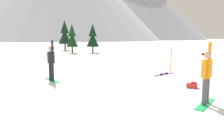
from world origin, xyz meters
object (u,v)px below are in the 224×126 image
snowboarder_midground (51,62)px  loose_snowboard_near_left (164,74)px  backpack_red (192,85)px  pine_tree_young (72,37)px  pine_tree_tall (93,37)px  trail_marker_pole (171,59)px  snowboarder_foreground (207,76)px  pine_tree_short (65,34)px

snowboarder_midground → loose_snowboard_near_left: snowboarder_midground is taller
backpack_red → pine_tree_young: bearing=114.3°
backpack_red → pine_tree_tall: 22.28m
trail_marker_pole → loose_snowboard_near_left: bearing=-118.9°
snowboarder_foreground → pine_tree_tall: size_ratio=0.49×
backpack_red → pine_tree_tall: size_ratio=0.13×
snowboarder_foreground → pine_tree_short: (-11.53, 29.57, 1.83)m
pine_tree_tall → pine_tree_short: (-5.38, 6.07, 0.54)m
snowboarder_foreground → pine_tree_tall: 24.32m
pine_tree_tall → pine_tree_short: size_ratio=0.81×
snowboarder_midground → backpack_red: size_ratio=3.66×
trail_marker_pole → pine_tree_short: bearing=118.3°
snowboarder_foreground → pine_tree_young: 24.78m
snowboarder_midground → pine_tree_tall: (-0.03, 19.69, 1.28)m
pine_tree_young → trail_marker_pole: bearing=-59.2°
snowboarder_foreground → snowboarder_midground: (-6.12, 3.80, 0.01)m
loose_snowboard_near_left → pine_tree_young: 19.70m
snowboarder_midground → loose_snowboard_near_left: (6.04, 1.83, -0.93)m
pine_tree_tall → pine_tree_short: bearing=131.5°
snowboarder_midground → backpack_red: snowboarder_midground is taller
snowboarder_midground → loose_snowboard_near_left: 6.38m
loose_snowboard_near_left → backpack_red: 3.36m
backpack_red → pine_tree_short: (-11.91, 27.26, 2.66)m
snowboarder_foreground → snowboarder_midground: bearing=148.2°
pine_tree_short → snowboarder_foreground: bearing=-68.7°
snowboarder_midground → backpack_red: (6.50, -1.50, -0.84)m
snowboarder_foreground → trail_marker_pole: size_ratio=1.29×
pine_tree_tall → pine_tree_young: (-2.82, -0.43, -0.01)m
pine_tree_tall → pine_tree_young: 2.85m
loose_snowboard_near_left → pine_tree_young: size_ratio=0.37×
backpack_red → trail_marker_pole: bearing=86.8°
snowboarder_midground → backpack_red: bearing=-13.0°
loose_snowboard_near_left → pine_tree_young: pine_tree_young is taller
snowboarder_midground → pine_tree_tall: bearing=90.1°
backpack_red → pine_tree_short: 29.87m
snowboarder_foreground → trail_marker_pole: snowboarder_foreground is taller
backpack_red → trail_marker_pole: (0.26, 4.64, 0.66)m
pine_tree_young → snowboarder_foreground: bearing=-68.7°
pine_tree_tall → snowboarder_midground: bearing=-89.9°
trail_marker_pole → pine_tree_short: pine_tree_short is taller
loose_snowboard_near_left → pine_tree_tall: size_ratio=0.37×
pine_tree_short → loose_snowboard_near_left: bearing=-64.4°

